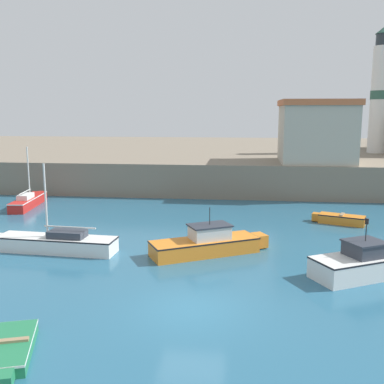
% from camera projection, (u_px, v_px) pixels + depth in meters
% --- Properties ---
extents(ground_plane, '(200.00, 200.00, 0.00)m').
position_uv_depth(ground_plane, '(192.00, 309.00, 16.69)').
color(ground_plane, '#28607F').
extents(quay_seawall, '(120.00, 40.00, 2.87)m').
position_uv_depth(quay_seawall, '(229.00, 158.00, 56.58)').
color(quay_seawall, gray).
rests_on(quay_seawall, ground).
extents(motorboat_orange_1, '(6.18, 4.15, 2.44)m').
position_uv_depth(motorboat_orange_1, '(208.00, 243.00, 23.05)').
color(motorboat_orange_1, orange).
rests_on(motorboat_orange_1, ground).
extents(motorboat_white_2, '(5.18, 3.68, 2.53)m').
position_uv_depth(motorboat_white_2, '(364.00, 263.00, 19.87)').
color(motorboat_white_2, white).
rests_on(motorboat_white_2, ground).
extents(dinghy_orange_3, '(3.44, 2.00, 0.67)m').
position_uv_depth(dinghy_orange_3, '(340.00, 219.00, 29.25)').
color(dinghy_orange_3, orange).
rests_on(dinghy_orange_3, ground).
extents(dinghy_green_5, '(2.01, 3.48, 0.48)m').
position_uv_depth(dinghy_green_5, '(11.00, 349.00, 13.42)').
color(dinghy_green_5, '#237A4C').
rests_on(dinghy_green_5, ground).
extents(sailboat_red_7, '(1.79, 6.01, 4.59)m').
position_uv_depth(sailboat_red_7, '(29.00, 201.00, 34.52)').
color(sailboat_red_7, red).
rests_on(sailboat_red_7, ground).
extents(sailboat_white_8, '(7.03, 1.87, 4.63)m').
position_uv_depth(sailboat_white_8, '(55.00, 243.00, 23.42)').
color(sailboat_white_8, white).
rests_on(sailboat_white_8, ground).
extents(lighthouse, '(2.11, 2.11, 13.00)m').
position_uv_depth(lighthouse, '(381.00, 93.00, 46.98)').
color(lighthouse, silver).
rests_on(lighthouse, quay_seawall).
extents(harbor_shed_near_wharf, '(6.28, 6.65, 5.35)m').
position_uv_depth(harbor_shed_near_wharf, '(316.00, 131.00, 38.75)').
color(harbor_shed_near_wharf, '#BCB29E').
rests_on(harbor_shed_near_wharf, quay_seawall).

